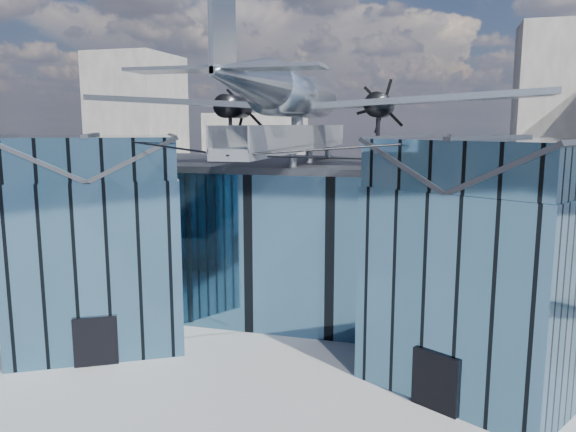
# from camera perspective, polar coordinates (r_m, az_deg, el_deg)

# --- Properties ---
(ground_plane) EXTENTS (120.00, 120.00, 0.00)m
(ground_plane) POSITION_cam_1_polar(r_m,az_deg,el_deg) (31.98, -1.00, -13.41)
(ground_plane) COLOR gray
(museum) EXTENTS (32.88, 24.50, 17.60)m
(museum) POSITION_cam_1_polar(r_m,az_deg,el_deg) (35.77, 1.66, -1.68)
(museum) COLOR #446E8B
(museum) RESTS_ON ground
(bg_towers) EXTENTS (77.00, 24.50, 26.00)m
(bg_towers) POSITION_cam_1_polar(r_m,az_deg,el_deg) (79.09, 10.68, 7.44)
(bg_towers) COLOR gray
(bg_towers) RESTS_ON ground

